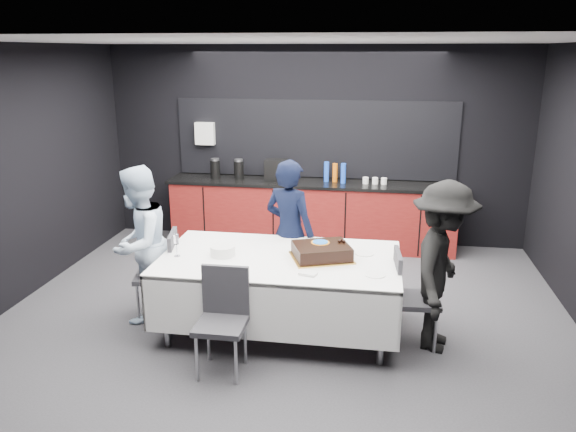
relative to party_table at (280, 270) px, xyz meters
The scene contains 18 objects.
ground 0.76m from the party_table, 90.00° to the left, with size 6.00×6.00×0.00m, color #3D3D42.
room_shell 1.28m from the party_table, 90.00° to the left, with size 6.04×5.04×2.82m.
kitchenette 2.62m from the party_table, 90.35° to the left, with size 4.10×0.64×2.05m.
party_table is the anchor object (origin of this frame).
cake_assembly 0.46m from the party_table, ahead, with size 0.68×0.62×0.17m.
plate_stack 0.59m from the party_table, behind, with size 0.24×0.24×0.10m, color white.
loose_plate_near 0.66m from the party_table, 135.85° to the right, with size 0.22×0.22×0.01m, color white.
loose_plate_right_a 0.85m from the party_table, 15.00° to the left, with size 0.19×0.19×0.01m, color white.
loose_plate_right_b 0.98m from the party_table, 18.65° to the right, with size 0.19×0.19×0.01m, color white.
loose_plate_far 0.43m from the party_table, 71.25° to the left, with size 0.19×0.19×0.01m, color white.
fork_pile 0.55m from the party_table, 51.21° to the right, with size 0.16×0.10×0.02m, color white.
champagne_flute 1.05m from the party_table, behind, with size 0.06×0.06×0.22m.
chair_left 1.26m from the party_table, behind, with size 0.50×0.50×0.92m.
chair_right 1.24m from the party_table, ahead, with size 0.45×0.45×0.92m.
chair_near 0.87m from the party_table, 115.21° to the right, with size 0.42×0.42×0.92m.
person_center 0.71m from the party_table, 91.15° to the left, with size 0.59×0.39×1.62m, color black.
person_left 1.48m from the party_table, behind, with size 0.79×0.61×1.62m, color silver.
person_right 1.54m from the party_table, ahead, with size 1.04×0.60×1.61m, color black.
Camera 1 is at (0.90, -5.45, 2.71)m, focal length 35.00 mm.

